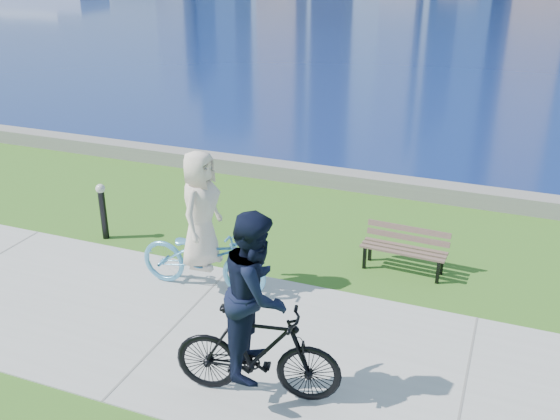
# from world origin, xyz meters

# --- Properties ---
(ground) EXTENTS (320.00, 320.00, 0.00)m
(ground) POSITION_xyz_m (0.00, 0.00, 0.00)
(ground) COLOR #306019
(ground) RESTS_ON ground
(concrete_path) EXTENTS (80.00, 3.50, 0.02)m
(concrete_path) POSITION_xyz_m (0.00, 0.00, 0.01)
(concrete_path) COLOR #A2A29D
(concrete_path) RESTS_ON ground
(seawall) EXTENTS (90.00, 0.50, 0.35)m
(seawall) POSITION_xyz_m (0.00, 6.20, 0.17)
(seawall) COLOR slate
(seawall) RESTS_ON ground
(park_bench) EXTENTS (1.42, 0.55, 0.72)m
(park_bench) POSITION_xyz_m (-1.30, 2.85, 0.44)
(park_bench) COLOR black
(park_bench) RESTS_ON ground
(bollard_lamp) EXTENTS (0.17, 0.17, 1.07)m
(bollard_lamp) POSITION_xyz_m (-6.67, 2.04, 0.61)
(bollard_lamp) COLOR black
(bollard_lamp) RESTS_ON ground
(cyclist_woman) EXTENTS (0.80, 2.13, 2.27)m
(cyclist_woman) POSITION_xyz_m (-4.10, 1.06, 0.86)
(cyclist_woman) COLOR #56A6D2
(cyclist_woman) RESTS_ON ground
(cyclist_man) EXTENTS (0.93, 2.07, 2.40)m
(cyclist_man) POSITION_xyz_m (-2.32, -0.95, 1.03)
(cyclist_man) COLOR black
(cyclist_man) RESTS_ON ground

